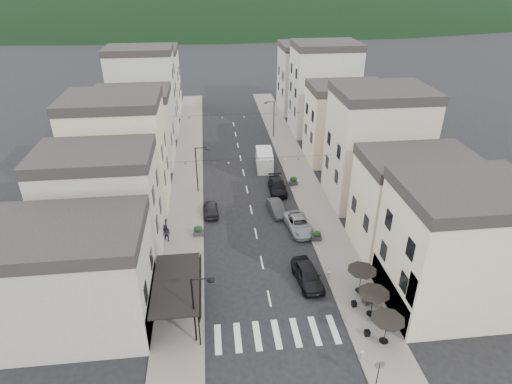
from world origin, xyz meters
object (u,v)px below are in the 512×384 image
at_px(parked_car_b, 276,208).
at_px(pedestrian_b, 166,233).
at_px(parked_car_d, 277,186).
at_px(delivery_van, 264,159).
at_px(parked_car_a, 308,275).
at_px(parked_car_e, 211,209).
at_px(parked_car_c, 299,224).
at_px(pedestrian_a, 191,269).

height_order(parked_car_b, pedestrian_b, pedestrian_b).
distance_m(parked_car_d, delivery_van, 7.37).
xyz_separation_m(parked_car_a, pedestrian_b, (-12.86, 7.74, 0.25)).
distance_m(parked_car_d, pedestrian_b, 16.07).
relative_size(parked_car_b, parked_car_e, 1.03).
distance_m(parked_car_c, parked_car_e, 10.18).
bearing_deg(parked_car_a, parked_car_c, 77.23).
distance_m(parked_car_a, parked_car_e, 15.25).
distance_m(parked_car_b, parked_car_e, 7.42).
height_order(parked_car_c, parked_car_d, parked_car_d).
bearing_deg(parked_car_e, pedestrian_b, 44.80).
bearing_deg(parked_car_d, parked_car_a, -89.10).
distance_m(parked_car_b, parked_car_d, 5.17).
distance_m(parked_car_b, delivery_van, 12.43).
bearing_deg(pedestrian_a, parked_car_c, 11.44).
bearing_deg(pedestrian_a, pedestrian_b, 94.13).
xyz_separation_m(parked_car_c, pedestrian_a, (-11.19, -6.69, 0.25)).
bearing_deg(delivery_van, pedestrian_b, -122.33).
distance_m(parked_car_c, pedestrian_a, 13.04).
xyz_separation_m(pedestrian_a, pedestrian_b, (-2.61, 5.98, 0.12)).
bearing_deg(parked_car_a, pedestrian_a, 163.80).
relative_size(parked_car_b, pedestrian_a, 2.39).
distance_m(parked_car_a, pedestrian_b, 15.01).
height_order(parked_car_b, parked_car_e, same).
xyz_separation_m(parked_car_c, parked_car_e, (-9.20, 4.36, -0.05)).
xyz_separation_m(parked_car_c, pedestrian_b, (-13.80, -0.71, 0.37)).
height_order(parked_car_a, delivery_van, delivery_van).
bearing_deg(delivery_van, parked_car_a, -84.93).
xyz_separation_m(parked_car_a, delivery_van, (-0.62, 24.62, 0.43)).
relative_size(parked_car_c, parked_car_e, 1.32).
relative_size(parked_car_a, pedestrian_a, 2.91).
bearing_deg(parked_car_c, parked_car_a, -102.19).
height_order(parked_car_e, pedestrian_b, pedestrian_b).
bearing_deg(parked_car_c, pedestrian_a, -155.01).
bearing_deg(parked_car_e, parked_car_d, -154.65).
height_order(parked_car_d, pedestrian_b, pedestrian_b).
height_order(parked_car_c, pedestrian_b, pedestrian_b).
xyz_separation_m(parked_car_a, parked_car_e, (-8.26, 12.81, -0.17)).
bearing_deg(parked_car_b, pedestrian_a, -139.59).
bearing_deg(parked_car_d, pedestrian_b, -142.43).
bearing_deg(parked_car_c, parked_car_d, 89.89).
height_order(parked_car_d, delivery_van, delivery_van).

